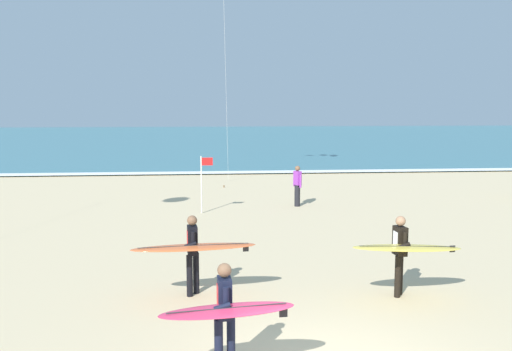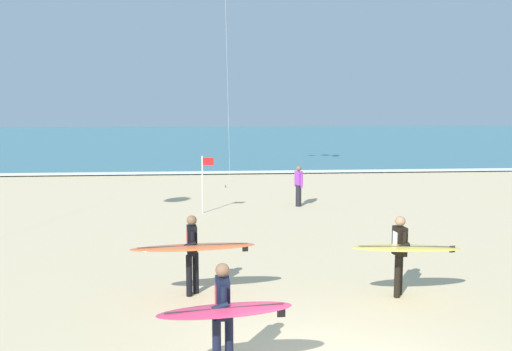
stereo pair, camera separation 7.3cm
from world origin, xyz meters
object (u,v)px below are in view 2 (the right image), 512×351
bystander_purple_top (299,186)px  lifeguard_flag (204,179)px  surfer_trailing (224,311)px  surfer_third (193,248)px  surfer_lead (403,249)px

bystander_purple_top → lifeguard_flag: 3.83m
surfer_trailing → surfer_third: (-0.54, 3.56, 0.01)m
surfer_trailing → surfer_lead: bearing=39.7°
surfer_trailing → bystander_purple_top: 14.09m
surfer_lead → surfer_third: 4.32m
surfer_lead → lifeguard_flag: lifeguard_flag is taller
surfer_third → lifeguard_flag: size_ratio=1.23×
surfer_lead → bystander_purple_top: 10.59m
surfer_third → lifeguard_flag: lifeguard_flag is taller
surfer_third → bystander_purple_top: 10.84m
surfer_trailing → lifeguard_flag: (-0.37, 12.63, 0.22)m
lifeguard_flag → surfer_lead: bearing=-66.5°
surfer_lead → surfer_third: bearing=174.2°
surfer_third → bystander_purple_top: bearing=69.4°
surfer_trailing → surfer_third: bearing=98.6°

